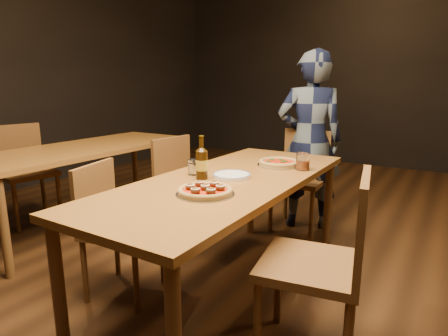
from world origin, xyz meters
The scene contains 15 objects.
ground centered at (0.00, 0.00, 0.00)m, with size 9.00×9.00×0.00m, color black.
table_main centered at (0.00, 0.00, 0.68)m, with size 0.80×2.00×0.75m.
table_left centered at (-1.70, 0.30, 0.68)m, with size 0.80×2.00×0.75m.
chair_main_nw centered at (-0.55, -0.34, 0.43)m, with size 0.40×0.40×0.86m, color #5E2C18, non-canonical shape.
chair_main_sw centered at (-0.69, 0.51, 0.45)m, with size 0.42×0.42×0.91m, color #5E2C18, non-canonical shape.
chair_main_e centered at (0.62, -0.28, 0.48)m, with size 0.45×0.45×0.97m, color #5E2C18, non-canonical shape.
chair_end centered at (-0.02, 1.25, 0.46)m, with size 0.43×0.43×0.93m, color #5E2C18, non-canonical shape.
chair_nbr_left centered at (-2.27, 0.08, 0.48)m, with size 0.45×0.45×0.96m, color #5E2C18, non-canonical shape.
pizza_meatball centered at (0.08, -0.35, 0.77)m, with size 0.30×0.30×0.05m.
pizza_margherita centered at (0.11, 0.48, 0.77)m, with size 0.29×0.29×0.04m.
plate_stack centered at (0.01, 0.02, 0.76)m, with size 0.23×0.23×0.02m, color white.
beer_bottle centered at (-0.12, -0.10, 0.84)m, with size 0.07×0.07×0.25m.
water_glass centered at (-0.22, -0.04, 0.80)m, with size 0.08×0.08×0.09m, color white.
amber_glass centered at (0.30, 0.44, 0.81)m, with size 0.09×0.09×0.11m, color #954010.
diner centered at (0.02, 1.37, 0.79)m, with size 0.58×0.38×1.59m, color black.
Camera 1 is at (1.12, -1.85, 1.30)m, focal length 30.00 mm.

